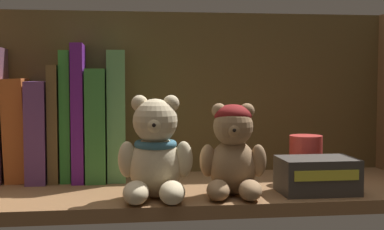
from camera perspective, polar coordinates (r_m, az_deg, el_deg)
shelf_board at (r=90.56cm, az=-0.63°, el=-7.96°), size 78.34×27.60×2.00cm
shelf_back_panel at (r=103.00cm, az=-1.63°, el=1.75°), size 80.74×1.20×31.52cm
book_3 at (r=100.19cm, az=-17.42°, el=-1.39°), size 4.22×10.64×17.50cm
book_4 at (r=99.66cm, az=-15.34°, el=-1.51°), size 3.29×14.71×16.91cm
book_5 at (r=99.22cm, az=-13.79°, el=-0.73°), size 1.68×13.19×19.59cm
book_6 at (r=98.95cm, az=-12.68°, el=-0.02°), size 1.72×12.06×22.03cm
book_7 at (r=98.75cm, az=-11.48°, el=0.32°), size 1.98×14.63×23.18cm
book_8 at (r=98.75cm, az=-9.79°, el=-0.86°), size 3.33×14.99×19.02cm
book_9 at (r=98.58cm, az=-7.81°, el=0.04°), size 3.04×13.39×22.09cm
teddy_bear_larger at (r=80.55cm, az=-3.80°, el=-4.10°), size 11.11×11.42×15.05cm
teddy_bear_smaller at (r=82.65cm, az=4.24°, el=-3.82°), size 10.20×10.55×13.77cm
pillar_candle at (r=95.63cm, az=11.59°, el=-4.41°), size 5.52×5.52×7.85cm
small_product_box at (r=87.02cm, az=12.71°, el=-6.07°), size 11.47×8.09×5.40cm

